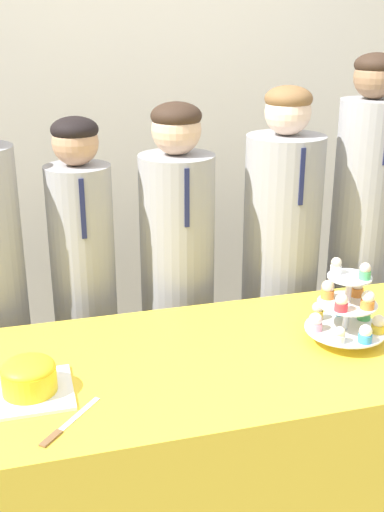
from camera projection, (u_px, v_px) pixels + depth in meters
name	position (u px, v px, depth m)	size (l,w,h in m)	color
wall_back	(151.00, 103.00, 3.04)	(9.00, 0.06, 2.70)	beige
table	(240.00, 447.00, 2.18)	(1.70, 0.77, 0.73)	yellow
round_cake	(29.00, 378.00, 1.81)	(0.24, 0.24, 0.11)	white
cake_knife	(62.00, 430.00, 1.66)	(0.18, 0.19, 0.01)	silver
cupcake_stand	(347.00, 309.00, 2.08)	(0.26, 0.26, 0.29)	silver
student_1	(86.00, 302.00, 2.53)	(0.25, 0.25, 1.40)	#939399
student_2	(178.00, 290.00, 2.62)	(0.30, 0.30, 1.44)	#939399
student_3	(279.00, 276.00, 2.73)	(0.32, 0.32, 1.49)	#939399
student_4	(358.00, 251.00, 2.79)	(0.26, 0.26, 1.60)	#939399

